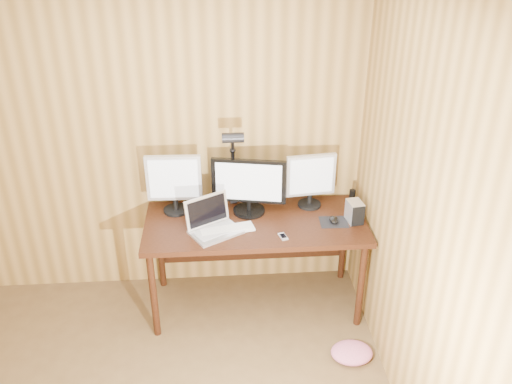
{
  "coord_description": "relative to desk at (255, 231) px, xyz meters",
  "views": [
    {
      "loc": [
        0.69,
        -1.71,
        2.79
      ],
      "look_at": [
        0.93,
        1.58,
        1.02
      ],
      "focal_mm": 38.0,
      "sensor_mm": 36.0,
      "label": 1
    }
  ],
  "objects": [
    {
      "name": "room_shell",
      "position": [
        -0.93,
        -1.7,
        0.62
      ],
      "size": [
        4.0,
        4.0,
        4.0
      ],
      "color": "brown",
      "rests_on": "ground"
    },
    {
      "name": "desk",
      "position": [
        0.0,
        0.0,
        0.0
      ],
      "size": [
        1.6,
        0.7,
        0.75
      ],
      "color": "black",
      "rests_on": "floor"
    },
    {
      "name": "monitor_center",
      "position": [
        -0.04,
        0.07,
        0.34
      ],
      "size": [
        0.54,
        0.24,
        0.43
      ],
      "rotation": [
        0.0,
        0.0,
        -0.19
      ],
      "color": "black",
      "rests_on": "desk"
    },
    {
      "name": "monitor_left",
      "position": [
        -0.58,
        0.12,
        0.37
      ],
      "size": [
        0.4,
        0.19,
        0.45
      ],
      "rotation": [
        0.0,
        0.0,
        -0.04
      ],
      "color": "black",
      "rests_on": "desk"
    },
    {
      "name": "monitor_right",
      "position": [
        0.43,
        0.13,
        0.35
      ],
      "size": [
        0.37,
        0.18,
        0.42
      ],
      "rotation": [
        0.0,
        0.0,
        0.12
      ],
      "color": "black",
      "rests_on": "desk"
    },
    {
      "name": "laptop",
      "position": [
        -0.31,
        -0.17,
        0.18
      ],
      "size": [
        0.42,
        0.39,
        0.24
      ],
      "rotation": [
        0.0,
        0.0,
        0.53
      ],
      "color": "silver",
      "rests_on": "desk"
    },
    {
      "name": "keyboard",
      "position": [
        -0.21,
        -0.18,
        0.13
      ],
      "size": [
        0.41,
        0.2,
        0.02
      ],
      "rotation": [
        0.0,
        0.0,
        0.22
      ],
      "color": "white",
      "rests_on": "desk"
    },
    {
      "name": "mousepad",
      "position": [
        0.56,
        -0.12,
        0.12
      ],
      "size": [
        0.2,
        0.17,
        0.0
      ],
      "primitive_type": "cube",
      "rotation": [
        0.0,
        0.0,
        -0.03
      ],
      "color": "black",
      "rests_on": "desk"
    },
    {
      "name": "mouse",
      "position": [
        0.56,
        -0.12,
        0.14
      ],
      "size": [
        0.07,
        0.11,
        0.04
      ],
      "primitive_type": "ellipsoid",
      "rotation": [
        0.0,
        0.0,
        -0.07
      ],
      "color": "black",
      "rests_on": "mousepad"
    },
    {
      "name": "hard_drive",
      "position": [
        0.71,
        -0.12,
        0.2
      ],
      "size": [
        0.12,
        0.16,
        0.16
      ],
      "rotation": [
        0.0,
        0.0,
        0.15
      ],
      "color": "silver",
      "rests_on": "desk"
    },
    {
      "name": "phone",
      "position": [
        0.17,
        -0.29,
        0.13
      ],
      "size": [
        0.07,
        0.1,
        0.01
      ],
      "rotation": [
        0.0,
        0.0,
        0.27
      ],
      "color": "silver",
      "rests_on": "desk"
    },
    {
      "name": "speaker",
      "position": [
        0.76,
        0.15,
        0.18
      ],
      "size": [
        0.05,
        0.05,
        0.11
      ],
      "primitive_type": "cylinder",
      "color": "black",
      "rests_on": "desk"
    },
    {
      "name": "desk_lamp",
      "position": [
        -0.15,
        0.15,
        0.54
      ],
      "size": [
        0.15,
        0.22,
        0.67
      ],
      "rotation": [
        0.0,
        0.0,
        0.09
      ],
      "color": "black",
      "rests_on": "desk"
    },
    {
      "name": "fabric_pile",
      "position": [
        0.62,
        -0.7,
        -0.58
      ],
      "size": [
        0.35,
        0.32,
        0.09
      ],
      "primitive_type": null,
      "rotation": [
        0.0,
        0.0,
        0.32
      ],
      "color": "#C6607E",
      "rests_on": "floor"
    }
  ]
}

